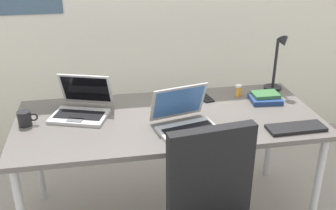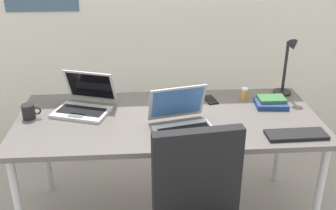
{
  "view_description": "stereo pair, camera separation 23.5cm",
  "coord_description": "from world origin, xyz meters",
  "px_view_note": "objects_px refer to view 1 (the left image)",
  "views": [
    {
      "loc": [
        -0.38,
        -2.1,
        1.8
      ],
      "look_at": [
        0.0,
        0.0,
        0.82
      ],
      "focal_mm": 42.64,
      "sensor_mm": 36.0,
      "label": 1
    },
    {
      "loc": [
        -0.15,
        -2.13,
        1.8
      ],
      "look_at": [
        0.0,
        0.0,
        0.82
      ],
      "focal_mm": 42.64,
      "sensor_mm": 36.0,
      "label": 2
    }
  ],
  "objects_px": {
    "desk_lamp": "(278,63)",
    "laptop_mid_desk": "(186,122)",
    "external_keyboard": "(296,128)",
    "pill_bottle": "(238,90)",
    "laptop_back_left": "(81,108)",
    "computer_mouse": "(156,109)",
    "cell_phone": "(206,98)",
    "coffee_mug": "(25,118)",
    "book_stack": "(265,98)"
  },
  "relations": [
    {
      "from": "laptop_back_left",
      "to": "computer_mouse",
      "type": "bearing_deg",
      "value": -5.12
    },
    {
      "from": "coffee_mug",
      "to": "laptop_mid_desk",
      "type": "bearing_deg",
      "value": -13.53
    },
    {
      "from": "computer_mouse",
      "to": "external_keyboard",
      "type": "bearing_deg",
      "value": -7.83
    },
    {
      "from": "coffee_mug",
      "to": "cell_phone",
      "type": "bearing_deg",
      "value": 9.29
    },
    {
      "from": "laptop_back_left",
      "to": "coffee_mug",
      "type": "distance_m",
      "value": 0.33
    },
    {
      "from": "coffee_mug",
      "to": "laptop_back_left",
      "type": "bearing_deg",
      "value": 15.04
    },
    {
      "from": "desk_lamp",
      "to": "coffee_mug",
      "type": "xyz_separation_m",
      "value": [
        -1.62,
        -0.23,
        -0.15
      ]
    },
    {
      "from": "external_keyboard",
      "to": "coffee_mug",
      "type": "xyz_separation_m",
      "value": [
        -1.5,
        0.32,
        0.03
      ]
    },
    {
      "from": "desk_lamp",
      "to": "pill_bottle",
      "type": "distance_m",
      "value": 0.33
    },
    {
      "from": "external_keyboard",
      "to": "cell_phone",
      "type": "height_order",
      "value": "external_keyboard"
    },
    {
      "from": "desk_lamp",
      "to": "book_stack",
      "type": "distance_m",
      "value": 0.27
    },
    {
      "from": "desk_lamp",
      "to": "external_keyboard",
      "type": "distance_m",
      "value": 0.6
    },
    {
      "from": "laptop_mid_desk",
      "to": "laptop_back_left",
      "type": "bearing_deg",
      "value": 152.62
    },
    {
      "from": "desk_lamp",
      "to": "book_stack",
      "type": "height_order",
      "value": "desk_lamp"
    },
    {
      "from": "desk_lamp",
      "to": "laptop_back_left",
      "type": "bearing_deg",
      "value": -173.52
    },
    {
      "from": "external_keyboard",
      "to": "pill_bottle",
      "type": "relative_size",
      "value": 4.18
    },
    {
      "from": "desk_lamp",
      "to": "laptop_mid_desk",
      "type": "distance_m",
      "value": 0.87
    },
    {
      "from": "cell_phone",
      "to": "pill_bottle",
      "type": "height_order",
      "value": "pill_bottle"
    },
    {
      "from": "laptop_mid_desk",
      "to": "coffee_mug",
      "type": "relative_size",
      "value": 3.46
    },
    {
      "from": "pill_bottle",
      "to": "book_stack",
      "type": "xyz_separation_m",
      "value": [
        0.15,
        -0.11,
        -0.02
      ]
    },
    {
      "from": "laptop_mid_desk",
      "to": "pill_bottle",
      "type": "distance_m",
      "value": 0.6
    },
    {
      "from": "laptop_back_left",
      "to": "pill_bottle",
      "type": "xyz_separation_m",
      "value": [
        1.03,
        0.1,
        -0.01
      ]
    },
    {
      "from": "cell_phone",
      "to": "book_stack",
      "type": "relative_size",
      "value": 0.66
    },
    {
      "from": "laptop_back_left",
      "to": "book_stack",
      "type": "bearing_deg",
      "value": -0.45
    },
    {
      "from": "desk_lamp",
      "to": "book_stack",
      "type": "xyz_separation_m",
      "value": [
        -0.14,
        -0.16,
        -0.17
      ]
    },
    {
      "from": "desk_lamp",
      "to": "pill_bottle",
      "type": "height_order",
      "value": "desk_lamp"
    },
    {
      "from": "external_keyboard",
      "to": "book_stack",
      "type": "bearing_deg",
      "value": 91.07
    },
    {
      "from": "laptop_back_left",
      "to": "external_keyboard",
      "type": "height_order",
      "value": "laptop_back_left"
    },
    {
      "from": "pill_bottle",
      "to": "coffee_mug",
      "type": "relative_size",
      "value": 0.7
    },
    {
      "from": "external_keyboard",
      "to": "computer_mouse",
      "type": "distance_m",
      "value": 0.82
    },
    {
      "from": "external_keyboard",
      "to": "pill_bottle",
      "type": "xyz_separation_m",
      "value": [
        -0.16,
        0.51,
        0.03
      ]
    },
    {
      "from": "laptop_back_left",
      "to": "external_keyboard",
      "type": "distance_m",
      "value": 1.26
    },
    {
      "from": "external_keyboard",
      "to": "book_stack",
      "type": "height_order",
      "value": "book_stack"
    },
    {
      "from": "laptop_back_left",
      "to": "cell_phone",
      "type": "height_order",
      "value": "laptop_back_left"
    },
    {
      "from": "laptop_mid_desk",
      "to": "book_stack",
      "type": "relative_size",
      "value": 1.89
    },
    {
      "from": "external_keyboard",
      "to": "computer_mouse",
      "type": "height_order",
      "value": "computer_mouse"
    },
    {
      "from": "pill_bottle",
      "to": "laptop_back_left",
      "type": "bearing_deg",
      "value": -174.23
    },
    {
      "from": "laptop_back_left",
      "to": "computer_mouse",
      "type": "relative_size",
      "value": 4.19
    },
    {
      "from": "pill_bottle",
      "to": "book_stack",
      "type": "bearing_deg",
      "value": -37.84
    },
    {
      "from": "laptop_back_left",
      "to": "cell_phone",
      "type": "xyz_separation_m",
      "value": [
        0.8,
        0.1,
        -0.04
      ]
    },
    {
      "from": "cell_phone",
      "to": "book_stack",
      "type": "distance_m",
      "value": 0.39
    },
    {
      "from": "desk_lamp",
      "to": "coffee_mug",
      "type": "height_order",
      "value": "desk_lamp"
    },
    {
      "from": "external_keyboard",
      "to": "cell_phone",
      "type": "bearing_deg",
      "value": 126.08
    },
    {
      "from": "coffee_mug",
      "to": "book_stack",
      "type": "bearing_deg",
      "value": 2.9
    },
    {
      "from": "desk_lamp",
      "to": "cell_phone",
      "type": "xyz_separation_m",
      "value": [
        -0.51,
        -0.05,
        -0.19
      ]
    },
    {
      "from": "computer_mouse",
      "to": "desk_lamp",
      "type": "bearing_deg",
      "value": 31.17
    },
    {
      "from": "computer_mouse",
      "to": "pill_bottle",
      "type": "xyz_separation_m",
      "value": [
        0.58,
        0.14,
        0.02
      ]
    },
    {
      "from": "laptop_mid_desk",
      "to": "external_keyboard",
      "type": "relative_size",
      "value": 1.18
    },
    {
      "from": "laptop_back_left",
      "to": "book_stack",
      "type": "relative_size",
      "value": 1.94
    },
    {
      "from": "cell_phone",
      "to": "desk_lamp",
      "type": "bearing_deg",
      "value": -5.62
    }
  ]
}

